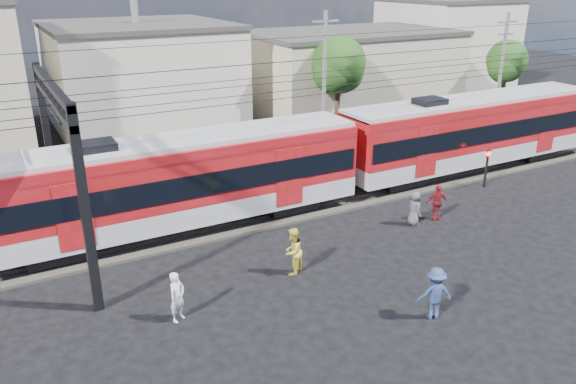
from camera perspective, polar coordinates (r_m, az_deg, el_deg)
name	(u,v)px	position (r m, az deg, el deg)	size (l,w,h in m)	color
ground	(401,282)	(21.09, 11.40, -8.97)	(120.00, 120.00, 0.00)	black
track_bed	(294,206)	(26.94, 0.59, -1.44)	(70.00, 3.40, 0.12)	#2D2823
rail_near	(302,209)	(26.29, 1.39, -1.75)	(70.00, 0.12, 0.12)	#59544C
rail_far	(286,199)	(27.50, -0.17, -0.68)	(70.00, 0.12, 0.12)	#59544C
commuter_train	(184,178)	(24.11, -10.52, 1.36)	(50.30, 3.08, 4.17)	black
catenary	(95,125)	(22.58, -19.01, 6.46)	(70.00, 9.30, 7.52)	black
building_midwest	(141,75)	(42.46, -14.75, 11.40)	(12.24, 12.24, 7.30)	beige
building_mideast	(349,71)	(46.44, 6.17, 12.14)	(16.32, 10.20, 6.30)	#BBAF8F
building_east	(445,43)	(58.21, 15.68, 14.34)	(10.20, 10.20, 8.30)	beige
utility_pole_mid	(324,79)	(34.45, 3.70, 11.34)	(1.80, 0.24, 8.50)	slate
utility_pole_east	(501,68)	(42.87, 20.85, 11.66)	(1.80, 0.24, 8.00)	slate
tree_near	(340,66)	(38.70, 5.30, 12.59)	(3.82, 3.64, 6.72)	#382619
tree_far	(507,63)	(48.05, 21.39, 12.15)	(3.36, 3.12, 5.76)	#382619
pedestrian_a	(177,297)	(18.56, -11.20, -10.39)	(0.63, 0.41, 1.71)	silver
pedestrian_b	(293,251)	(20.83, 0.49, -6.05)	(0.89, 0.69, 1.82)	#E0D446
pedestrian_c	(435,293)	(18.91, 14.69, -9.92)	(1.16, 0.67, 1.80)	navy
pedestrian_d	(437,202)	(26.20, 14.88, -1.03)	(0.98, 0.41, 1.68)	maroon
pedestrian_e	(414,208)	(25.48, 12.73, -1.63)	(0.76, 0.49, 1.55)	#4E4E53
car_silver	(498,122)	(42.27, 20.53, 6.65)	(1.74, 4.32, 1.47)	#BABBC2
car_white	(554,109)	(48.40, 25.43, 7.62)	(1.48, 4.24, 1.40)	silver
crossing_signal	(487,162)	(30.82, 19.58, 2.91)	(0.29, 0.29, 2.01)	black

